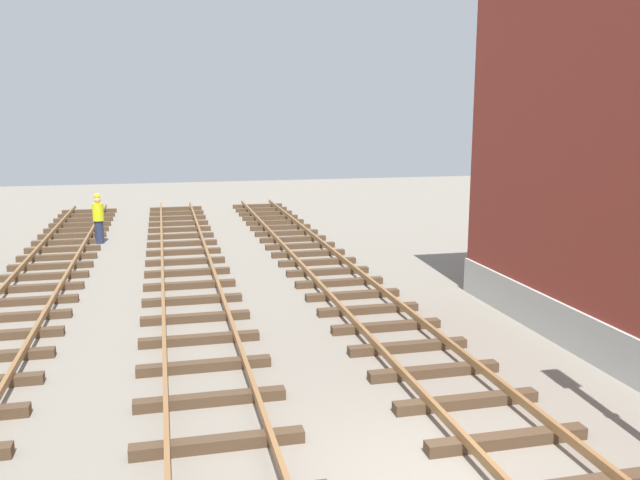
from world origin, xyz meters
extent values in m
cube|color=#4C3826|center=(1.37, 0.67, 0.09)|extent=(2.50, 0.24, 0.18)
cube|color=#4C3826|center=(1.37, 2.02, 0.09)|extent=(2.50, 0.24, 0.18)
cube|color=#4C3826|center=(1.37, 3.36, 0.09)|extent=(2.50, 0.24, 0.18)
cube|color=#4C3826|center=(1.37, 4.70, 0.09)|extent=(2.50, 0.24, 0.18)
cube|color=#4C3826|center=(1.37, 6.05, 0.09)|extent=(2.50, 0.24, 0.18)
cube|color=#4C3826|center=(1.37, 7.39, 0.09)|extent=(2.50, 0.24, 0.18)
cube|color=#4C3826|center=(1.37, 8.74, 0.09)|extent=(2.50, 0.24, 0.18)
cube|color=#4C3826|center=(1.37, 10.08, 0.09)|extent=(2.50, 0.24, 0.18)
cube|color=#4C3826|center=(1.37, 11.43, 0.09)|extent=(2.50, 0.24, 0.18)
cube|color=#4C3826|center=(1.37, 12.77, 0.09)|extent=(2.50, 0.24, 0.18)
cube|color=#4C3826|center=(1.37, 14.11, 0.09)|extent=(2.50, 0.24, 0.18)
cube|color=#4C3826|center=(1.37, 15.46, 0.09)|extent=(2.50, 0.24, 0.18)
cube|color=#4C3826|center=(1.37, 16.80, 0.09)|extent=(2.50, 0.24, 0.18)
cube|color=#4C3826|center=(1.37, 18.15, 0.09)|extent=(2.50, 0.24, 0.18)
cube|color=#4C3826|center=(1.37, 19.49, 0.09)|extent=(2.50, 0.24, 0.18)
cube|color=#4C3826|center=(1.37, 20.83, 0.09)|extent=(2.50, 0.24, 0.18)
cube|color=#4C3826|center=(1.37, 22.18, 0.09)|extent=(2.50, 0.24, 0.18)
cube|color=#4C3826|center=(1.37, 23.52, 0.09)|extent=(2.50, 0.24, 0.18)
cube|color=#4C3826|center=(1.37, 24.87, 0.09)|extent=(2.50, 0.24, 0.18)
cube|color=#4C3826|center=(1.37, 26.21, 0.09)|extent=(2.50, 0.24, 0.18)
cube|color=olive|center=(0.65, 0.00, 0.25)|extent=(0.08, 53.77, 0.14)
cube|color=olive|center=(2.09, 0.00, 0.25)|extent=(0.08, 53.77, 0.14)
cube|color=#4C3826|center=(-2.72, 1.54, 0.09)|extent=(2.50, 0.24, 0.18)
cube|color=#4C3826|center=(-2.72, 3.07, 0.09)|extent=(2.50, 0.24, 0.18)
cube|color=#4C3826|center=(-2.72, 4.61, 0.09)|extent=(2.50, 0.24, 0.18)
cube|color=#4C3826|center=(-2.72, 6.14, 0.09)|extent=(2.50, 0.24, 0.18)
cube|color=#4C3826|center=(-2.72, 7.68, 0.09)|extent=(2.50, 0.24, 0.18)
cube|color=#4C3826|center=(-2.72, 9.22, 0.09)|extent=(2.50, 0.24, 0.18)
cube|color=#4C3826|center=(-2.72, 10.75, 0.09)|extent=(2.50, 0.24, 0.18)
cube|color=#4C3826|center=(-2.72, 12.29, 0.09)|extent=(2.50, 0.24, 0.18)
cube|color=#4C3826|center=(-2.72, 13.83, 0.09)|extent=(2.50, 0.24, 0.18)
cube|color=#4C3826|center=(-2.72, 15.36, 0.09)|extent=(2.50, 0.24, 0.18)
cube|color=#4C3826|center=(-2.72, 16.90, 0.09)|extent=(2.50, 0.24, 0.18)
cube|color=#4C3826|center=(-2.72, 18.43, 0.09)|extent=(2.50, 0.24, 0.18)
cube|color=#4C3826|center=(-2.72, 19.97, 0.09)|extent=(2.50, 0.24, 0.18)
cube|color=#4C3826|center=(-2.72, 21.51, 0.09)|extent=(2.50, 0.24, 0.18)
cube|color=#4C3826|center=(-2.72, 23.04, 0.09)|extent=(2.50, 0.24, 0.18)
cube|color=#4C3826|center=(-2.72, 24.58, 0.09)|extent=(2.50, 0.24, 0.18)
cube|color=#4C3826|center=(-2.72, 26.11, 0.09)|extent=(2.50, 0.24, 0.18)
cube|color=#4C3826|center=(-6.81, 7.39, 0.09)|extent=(2.50, 0.24, 0.18)
cube|color=#4C3826|center=(-6.81, 8.74, 0.09)|extent=(2.50, 0.24, 0.18)
cube|color=#4C3826|center=(-6.81, 10.08, 0.09)|extent=(2.50, 0.24, 0.18)
cube|color=#4C3826|center=(-6.81, 11.43, 0.09)|extent=(2.50, 0.24, 0.18)
cube|color=#4C3826|center=(-6.81, 12.77, 0.09)|extent=(2.50, 0.24, 0.18)
cube|color=#4C3826|center=(-6.81, 14.11, 0.09)|extent=(2.50, 0.24, 0.18)
cube|color=#4C3826|center=(-6.81, 15.46, 0.09)|extent=(2.50, 0.24, 0.18)
cube|color=#4C3826|center=(-6.81, 16.80, 0.09)|extent=(2.50, 0.24, 0.18)
cube|color=#4C3826|center=(-6.81, 18.15, 0.09)|extent=(2.50, 0.24, 0.18)
cube|color=#4C3826|center=(-6.81, 19.49, 0.09)|extent=(2.50, 0.24, 0.18)
cube|color=#4C3826|center=(-6.81, 20.83, 0.09)|extent=(2.50, 0.24, 0.18)
cube|color=#4C3826|center=(-6.81, 22.18, 0.09)|extent=(2.50, 0.24, 0.18)
cube|color=#4C3826|center=(-6.81, 23.52, 0.09)|extent=(2.50, 0.24, 0.18)
cube|color=#4C3826|center=(-6.81, 24.87, 0.09)|extent=(2.50, 0.24, 0.18)
cube|color=#4C3826|center=(-6.81, 26.21, 0.09)|extent=(2.50, 0.24, 0.18)
cylinder|color=#262D4C|center=(-5.68, 18.13, 0.42)|extent=(0.32, 0.32, 0.85)
cylinder|color=yellow|center=(-5.68, 18.13, 1.18)|extent=(0.40, 0.40, 0.65)
sphere|color=tan|center=(-5.68, 18.13, 1.62)|extent=(0.24, 0.24, 0.24)
sphere|color=yellow|center=(-5.68, 18.13, 1.76)|extent=(0.22, 0.22, 0.22)
camera|label=1|loc=(-3.35, -7.43, 4.75)|focal=37.51mm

